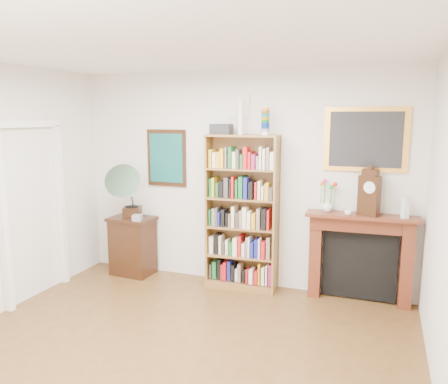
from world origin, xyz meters
name	(u,v)px	position (x,y,z in m)	size (l,w,h in m)	color
room	(140,223)	(0.00, 0.00, 1.40)	(4.51, 5.01, 2.81)	#57331A
door_casing	(33,196)	(-2.21, 1.20, 1.26)	(0.08, 1.02, 2.17)	white
teal_poster	(167,158)	(-1.05, 2.48, 1.65)	(0.58, 0.04, 0.78)	black
small_picture	(239,106)	(0.00, 2.48, 2.35)	(0.26, 0.04, 0.30)	white
gilt_painting	(366,140)	(1.55, 2.48, 1.95)	(0.95, 0.04, 0.75)	gold
bookshelf	(242,204)	(0.09, 2.32, 1.12)	(0.94, 0.39, 2.30)	brown
side_cabinet	(133,246)	(-1.50, 2.26, 0.41)	(0.60, 0.44, 0.82)	black
fireplace	(360,250)	(1.56, 2.40, 0.63)	(1.30, 0.36, 1.08)	#4A1911
gramophone	(126,188)	(-1.51, 2.15, 1.26)	(0.65, 0.71, 0.77)	black
cd_stack	(137,218)	(-1.33, 2.12, 0.86)	(0.12, 0.12, 0.08)	#A6A6B2
mantel_clock	(369,193)	(1.63, 2.34, 1.34)	(0.26, 0.20, 0.54)	black
flower_vase	(327,205)	(1.16, 2.38, 1.16)	(0.15, 0.15, 0.15)	silver
teacup	(348,212)	(1.41, 2.26, 1.12)	(0.08, 0.08, 0.07)	silver
bottle_left	(404,208)	(2.01, 2.33, 1.20)	(0.07, 0.07, 0.24)	silver
bottle_right	(407,209)	(2.04, 2.34, 1.18)	(0.06, 0.06, 0.20)	silver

